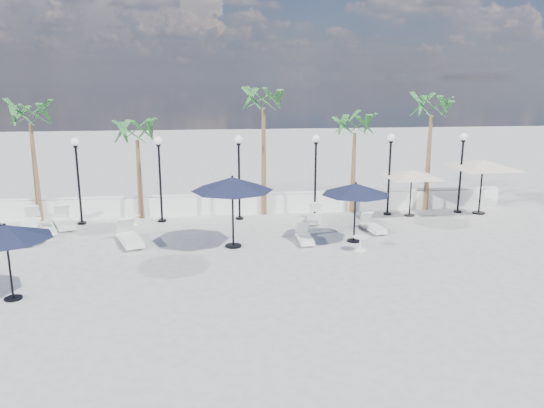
{
  "coord_description": "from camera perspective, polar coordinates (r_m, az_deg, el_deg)",
  "views": [
    {
      "loc": [
        -1.3,
        -16.99,
        6.33
      ],
      "look_at": [
        1.09,
        3.06,
        1.5
      ],
      "focal_mm": 35.0,
      "sensor_mm": 36.0,
      "label": 1
    }
  ],
  "objects": [
    {
      "name": "palm_3",
      "position": [
        25.34,
        8.9,
        7.9
      ],
      "size": [
        2.6,
        2.6,
        4.9
      ],
      "color": "brown",
      "rests_on": "ground"
    },
    {
      "name": "lamppost_1",
      "position": [
        24.47,
        -20.2,
        3.6
      ],
      "size": [
        0.36,
        0.36,
        3.84
      ],
      "color": "black",
      "rests_on": "ground"
    },
    {
      "name": "lounger_6",
      "position": [
        20.94,
        3.56,
        -3.59
      ],
      "size": [
        0.55,
        1.63,
        0.61
      ],
      "rotation": [
        0.0,
        0.0,
        -0.01
      ],
      "color": "white",
      "rests_on": "ground"
    },
    {
      "name": "side_table_2",
      "position": [
        20.16,
        9.5,
        -4.05
      ],
      "size": [
        0.57,
        0.57,
        0.55
      ],
      "color": "white",
      "rests_on": "ground"
    },
    {
      "name": "ground",
      "position": [
        18.18,
        -2.28,
        -6.94
      ],
      "size": [
        100.0,
        100.0,
        0.0
      ],
      "primitive_type": "plane",
      "color": "gray",
      "rests_on": "ground"
    },
    {
      "name": "palm_4",
      "position": [
        26.51,
        16.79,
        9.42
      ],
      "size": [
        2.6,
        2.6,
        5.7
      ],
      "color": "brown",
      "rests_on": "ground"
    },
    {
      "name": "palm_0",
      "position": [
        25.54,
        -24.58,
        8.22
      ],
      "size": [
        2.6,
        2.6,
        5.5
      ],
      "color": "brown",
      "rests_on": "ground"
    },
    {
      "name": "lamppost_3",
      "position": [
        23.84,
        -3.58,
        4.16
      ],
      "size": [
        0.36,
        0.36,
        3.84
      ],
      "color": "black",
      "rests_on": "ground"
    },
    {
      "name": "side_table_0",
      "position": [
        24.05,
        -14.59,
        -1.59
      ],
      "size": [
        0.46,
        0.46,
        0.45
      ],
      "color": "white",
      "rests_on": "ground"
    },
    {
      "name": "parasol_cream_sq_a",
      "position": [
        25.32,
        14.83,
        3.51
      ],
      "size": [
        4.74,
        4.74,
        2.33
      ],
      "color": "black",
      "rests_on": "ground"
    },
    {
      "name": "lounger_0",
      "position": [
        24.64,
        -21.42,
        -1.76
      ],
      "size": [
        1.37,
        2.18,
        0.78
      ],
      "rotation": [
        0.0,
        0.0,
        0.37
      ],
      "color": "white",
      "rests_on": "ground"
    },
    {
      "name": "lounger_5",
      "position": [
        23.9,
        4.56,
        -1.39
      ],
      "size": [
        1.06,
        1.91,
        0.68
      ],
      "rotation": [
        0.0,
        0.0,
        -0.28
      ],
      "color": "white",
      "rests_on": "ground"
    },
    {
      "name": "parasol_navy_mid",
      "position": [
        19.85,
        -4.29,
        2.13
      ],
      "size": [
        3.1,
        3.1,
        2.78
      ],
      "color": "black",
      "rests_on": "ground"
    },
    {
      "name": "parasol_navy_left",
      "position": [
        16.88,
        -26.75,
        -2.75
      ],
      "size": [
        2.62,
        2.62,
        2.31
      ],
      "color": "black",
      "rests_on": "ground"
    },
    {
      "name": "lounger_4",
      "position": [
        22.8,
        10.77,
        -2.36
      ],
      "size": [
        0.82,
        1.74,
        0.63
      ],
      "rotation": [
        0.0,
        0.0,
        0.17
      ],
      "color": "white",
      "rests_on": "ground"
    },
    {
      "name": "lamppost_4",
      "position": [
        24.28,
        4.72,
        4.31
      ],
      "size": [
        0.36,
        0.36,
        3.84
      ],
      "color": "black",
      "rests_on": "ground"
    },
    {
      "name": "palm_2",
      "position": [
        24.45,
        -0.92,
        10.6
      ],
      "size": [
        2.6,
        2.6,
        6.1
      ],
      "color": "brown",
      "rests_on": "ground"
    },
    {
      "name": "side_table_1",
      "position": [
        22.99,
        -22.98,
        -2.84
      ],
      "size": [
        0.52,
        0.52,
        0.51
      ],
      "color": "white",
      "rests_on": "ground"
    },
    {
      "name": "palm_1",
      "position": [
        24.64,
        -14.32,
        7.03
      ],
      "size": [
        2.6,
        2.6,
        4.7
      ],
      "color": "brown",
      "rests_on": "ground"
    },
    {
      "name": "balustrade",
      "position": [
        25.21,
        -3.64,
        -0.02
      ],
      "size": [
        26.0,
        0.3,
        1.01
      ],
      "color": "white",
      "rests_on": "ground"
    },
    {
      "name": "lamppost_5",
      "position": [
        25.21,
        12.56,
        4.37
      ],
      "size": [
        0.36,
        0.36,
        3.84
      ],
      "color": "black",
      "rests_on": "ground"
    },
    {
      "name": "lamppost_2",
      "position": [
        23.9,
        -12.01,
        3.91
      ],
      "size": [
        0.36,
        0.36,
        3.84
      ],
      "color": "black",
      "rests_on": "ground"
    },
    {
      "name": "parasol_navy_right",
      "position": [
        20.77,
        8.99,
        1.58
      ],
      "size": [
        2.69,
        2.69,
        2.41
      ],
      "color": "black",
      "rests_on": "ground"
    },
    {
      "name": "lounger_1",
      "position": [
        25.23,
        -24.56,
        -1.75
      ],
      "size": [
        0.96,
        2.04,
        0.73
      ],
      "rotation": [
        0.0,
        0.0,
        0.17
      ],
      "color": "white",
      "rests_on": "ground"
    },
    {
      "name": "lounger_2",
      "position": [
        22.84,
        -23.73,
        -3.26
      ],
      "size": [
        1.0,
        1.75,
        0.62
      ],
      "rotation": [
        0.0,
        0.0,
        -0.3
      ],
      "color": "white",
      "rests_on": "ground"
    },
    {
      "name": "lamppost_6",
      "position": [
        26.57,
        19.73,
        4.35
      ],
      "size": [
        0.36,
        0.36,
        3.84
      ],
      "color": "black",
      "rests_on": "ground"
    },
    {
      "name": "lounger_3",
      "position": [
        21.35,
        -15.04,
        -3.52
      ],
      "size": [
        1.34,
        2.23,
        0.8
      ],
      "rotation": [
        0.0,
        0.0,
        0.33
      ],
      "color": "white",
      "rests_on": "ground"
    },
    {
      "name": "parasol_cream_sq_b",
      "position": [
        26.71,
        21.79,
        4.43
      ],
      "size": [
        5.58,
        5.58,
        2.8
      ],
      "color": "black",
      "rests_on": "ground"
    }
  ]
}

